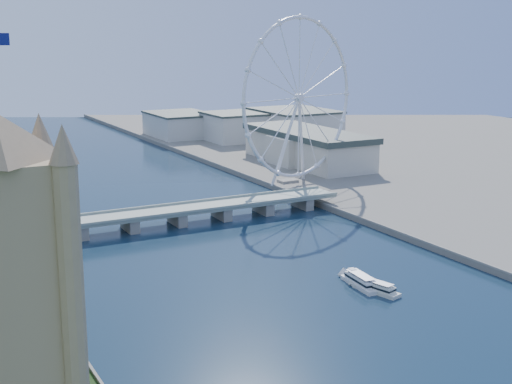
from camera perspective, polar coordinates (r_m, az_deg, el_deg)
victoria_tower at (r=163.11m, az=-19.12°, el=-9.60°), size 28.16×28.16×112.00m
westminster_bridge at (r=438.26m, az=-6.35°, el=-1.74°), size 220.00×22.00×9.50m
london_eye at (r=530.07m, az=3.46°, el=7.47°), size 113.60×39.12×124.30m
county_hall at (r=631.08m, az=4.10°, el=2.08°), size 54.00×144.00×35.00m
city_skyline at (r=690.69m, az=-11.37°, el=4.20°), size 505.00×280.00×32.00m
tour_boat_near at (r=329.24m, az=9.62°, el=-7.92°), size 13.13×26.53×5.64m
tour_boat_far at (r=335.44m, az=8.36°, el=-7.48°), size 9.92×29.29×6.34m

